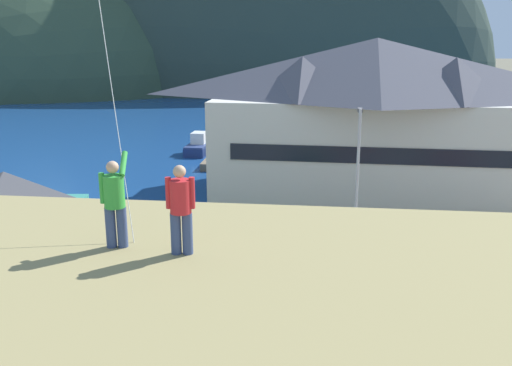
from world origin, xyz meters
name	(u,v)px	position (x,y,z in m)	size (l,w,h in m)	color
ground_plane	(223,345)	(0.00, 0.00, 0.00)	(600.00, 600.00, 0.00)	#66604C
parking_lot_pad	(241,288)	(0.00, 5.00, 0.05)	(40.00, 20.00, 0.10)	slate
bay_water	(296,120)	(0.00, 60.00, 0.01)	(360.00, 84.00, 0.03)	navy
far_hill_west_ridge	(22,86)	(-67.81, 108.17, 0.00)	(100.96, 75.82, 64.59)	#334733
far_hill_east_peak	(247,87)	(-13.92, 111.61, 0.00)	(111.11, 52.72, 95.69)	#2D3D33
harbor_lodge	(374,114)	(7.32, 21.92, 6.08)	(24.49, 11.01, 11.44)	beige
storage_shed_near_lot	(10,224)	(-11.18, 4.89, 2.81)	(7.40, 6.68, 5.41)	#338475
storage_shed_waterside	(265,160)	(-0.65, 22.44, 2.38)	(6.96, 5.31, 4.59)	beige
wharf_dock	(228,156)	(-5.31, 33.06, 0.35)	(3.20, 10.79, 0.70)	#70604C
moored_boat_wharfside	(200,146)	(-8.63, 35.98, 0.72)	(2.22, 6.27, 2.16)	navy
parked_car_front_row_silver	(274,265)	(1.52, 5.48, 1.06)	(4.23, 2.11, 1.82)	#236633
parked_car_mid_row_far	(68,310)	(-6.21, 0.11, 1.06)	(4.24, 2.14, 1.82)	slate
parked_car_corner_spot	(412,260)	(8.08, 6.90, 1.06)	(4.26, 2.17, 1.82)	silver
parked_car_front_row_end	(385,338)	(6.02, -0.59, 1.06)	(4.26, 2.17, 1.82)	red
parked_car_lone_by_shed	(176,256)	(-3.38, 6.04, 1.06)	(4.24, 2.13, 1.82)	silver
parked_car_back_row_left	(209,310)	(-0.65, 0.75, 1.06)	(4.29, 2.23, 1.82)	silver
parking_light_pole	(357,171)	(5.54, 10.55, 4.54)	(0.24, 0.78, 7.78)	#ADADB2
person_kite_flyer	(115,201)	(-0.44, -8.87, 8.44)	(0.52, 0.69, 1.86)	#384770
person_companion	(181,207)	(0.92, -9.07, 8.43)	(0.55, 0.40, 1.74)	#384770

